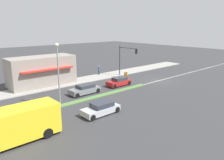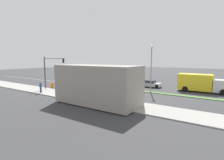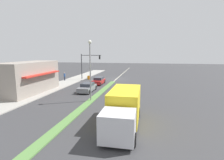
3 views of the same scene
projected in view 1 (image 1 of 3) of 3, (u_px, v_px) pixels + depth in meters
ground_plane at (67, 105)px, 26.47m from camera, size 160.00×160.00×0.00m
sidewalk_right at (33, 89)px, 32.72m from camera, size 4.00×73.00×0.12m
lane_marking_center at (158, 81)px, 37.96m from camera, size 0.16×60.00×0.01m
building_corner_store at (42, 71)px, 34.58m from camera, size 4.84×10.22×4.53m
traffic_signal_main at (125, 56)px, 40.13m from camera, size 4.59×0.34×5.60m
street_lamp at (58, 67)px, 24.78m from camera, size 0.44×0.44×7.37m
pedestrian at (99, 70)px, 42.13m from camera, size 0.34×0.34×1.72m
warning_aframe_sign at (126, 74)px, 41.05m from camera, size 0.45×0.53×0.84m
delivery_truck at (16, 125)px, 17.73m from camera, size 2.44×7.50×2.87m
hatchback_red at (119, 82)px, 34.76m from camera, size 1.73×4.04×1.36m
suv_grey at (85, 89)px, 30.57m from camera, size 1.84×4.33×1.34m
sedan_silver at (101, 109)px, 23.53m from camera, size 1.84×4.21×1.32m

